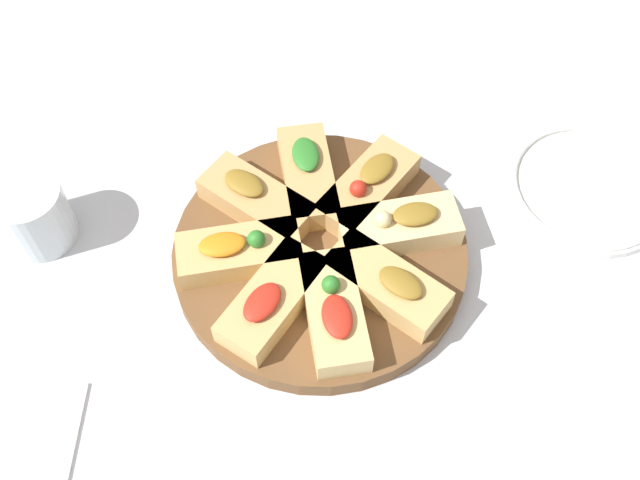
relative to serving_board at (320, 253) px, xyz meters
The scene contains 13 objects.
ground_plane 0.01m from the serving_board, ahead, with size 3.00×3.00×0.00m, color silver.
serving_board is the anchor object (origin of this frame).
focaccia_slice_0 0.09m from the serving_board, 163.53° to the right, with size 0.14×0.09×0.04m.
focaccia_slice_1 0.09m from the serving_board, 118.93° to the right, with size 0.11×0.14×0.04m.
focaccia_slice_2 0.09m from the serving_board, 72.28° to the right, with size 0.09×0.14×0.05m.
focaccia_slice_3 0.09m from the serving_board, 26.09° to the right, with size 0.14×0.11×0.04m.
focaccia_slice_4 0.09m from the serving_board, 16.73° to the left, with size 0.14×0.09×0.05m.
focaccia_slice_5 0.09m from the serving_board, 59.07° to the left, with size 0.12×0.14×0.04m.
focaccia_slice_6 0.09m from the serving_board, 108.56° to the left, with size 0.09×0.14×0.05m.
focaccia_slice_7 0.09m from the serving_board, 149.52° to the left, with size 0.14×0.11×0.05m.
plate_left 0.33m from the serving_board, 114.09° to the left, with size 0.19×0.19×0.02m.
water_glass 0.32m from the serving_board, 88.60° to the right, with size 0.08×0.08×0.08m, color silver.
napkin_stack 0.35m from the serving_board, 47.12° to the right, with size 0.10×0.09×0.01m, color white.
Camera 1 is at (0.44, 0.06, 0.72)m, focal length 42.00 mm.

